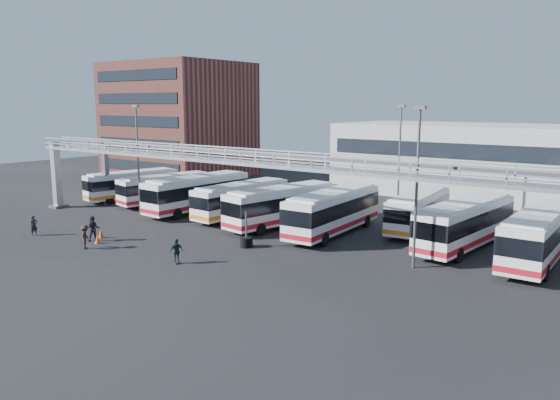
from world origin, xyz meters
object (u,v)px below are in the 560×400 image
Objects in this scene: light_pole_left at (138,153)px; tire_stack at (246,241)px; pedestrian_b at (93,229)px; light_pole_mid at (417,179)px; pedestrian_a at (34,226)px; bus_7 at (466,222)px; bus_5 at (333,210)px; pedestrian_d at (176,251)px; cone_right at (97,239)px; bus_8 at (539,234)px; bus_1 at (166,188)px; bus_4 at (283,205)px; bus_2 at (198,192)px; bus_3 at (242,199)px; bus_6 at (419,209)px; pedestrian_c at (85,237)px; bus_0 at (132,184)px; cone_left at (101,234)px; light_pole_back at (400,154)px.

light_pole_left is 3.88× the size of tire_stack.
pedestrian_b is at bearing -57.66° from light_pole_left.
light_pole_mid reaches higher than pedestrian_a.
bus_7 is at bearing 80.80° from light_pole_mid.
pedestrian_d is (-3.94, -13.20, -1.11)m from bus_5.
cone_right is 11.28m from tire_stack.
bus_7 is at bearing 7.39° from bus_5.
light_pole_mid is 0.87× the size of bus_5.
bus_5 is 14.96m from bus_8.
bus_1 is 6.20× the size of pedestrian_d.
bus_4 is 4.37× the size of tire_stack.
bus_2 is 15.08m from pedestrian_a.
bus_3 is 1.01× the size of bus_6.
bus_8 is (10.04, -4.41, 0.19)m from bus_6.
pedestrian_c is at bearing -140.94° from tire_stack.
bus_5 is (-8.85, 4.77, -3.78)m from light_pole_mid.
bus_5 is 23.81m from pedestrian_a.
bus_0 is at bearing 178.62° from bus_2.
pedestrian_c is at bearing -137.76° from bus_7.
bus_5 is 7.99m from tire_stack.
bus_8 reaches higher than pedestrian_b.
bus_8 is 31.60m from cone_left.
bus_5 is at bearing 46.07° from cone_right.
bus_0 is at bearing 87.02° from pedestrian_b.
light_pole_back is at bearing 82.04° from bus_5.
light_pole_back reaches higher than bus_6.
bus_7 reaches higher than pedestrian_b.
pedestrian_c is (-1.86, -15.06, -0.88)m from bus_3.
cone_left is at bearing -6.43° from pedestrian_c.
pedestrian_c reaches higher than cone_left.
bus_4 is 16.99× the size of cone_left.
light_pole_mid is 23.48m from pedestrian_c.
bus_1 is 0.90× the size of bus_4.
bus_8 reaches higher than bus_1.
bus_2 is at bearing -9.04° from pedestrian_a.
tire_stack is (8.97, 7.28, -0.45)m from pedestrian_c.
bus_0 is 10.73m from bus_2.
pedestrian_b is at bearing -101.01° from bus_3.
light_pole_back is (-8.00, 15.00, 0.00)m from light_pole_mid.
pedestrian_a is 0.91× the size of pedestrian_c.
bus_8 is (40.83, 0.33, 0.21)m from bus_0.
bus_4 reaches higher than pedestrian_d.
light_pole_back is at bearing 70.79° from bus_4.
cone_left is 0.26× the size of tire_stack.
light_pole_mid is 0.96× the size of bus_3.
bus_2 is (3.96, 3.76, -3.78)m from light_pole_left.
pedestrian_d is (15.22, -9.44, -4.89)m from light_pole_left.
light_pole_back is at bearing 124.34° from bus_6.
cone_right is (-22.54, -14.97, -1.59)m from bus_7.
bus_6 is at bearing 42.76° from cone_left.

